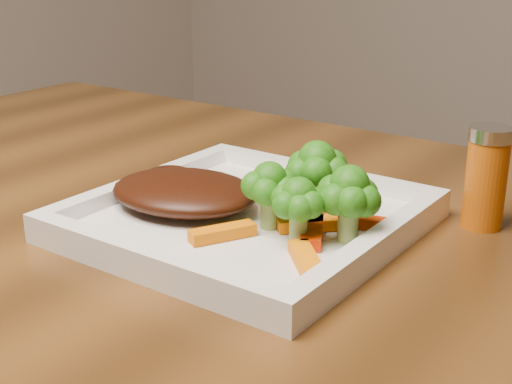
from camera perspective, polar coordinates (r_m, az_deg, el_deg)
The scene contains 13 objects.
plate at distance 0.64m, azimuth -0.73°, elevation -2.46°, with size 0.27×0.27×0.01m, color white.
steak at distance 0.65m, azimuth -5.74°, elevation 0.02°, with size 0.14×0.11×0.03m, color #391508.
broccoli_0 at distance 0.63m, azimuth 4.87°, elevation 1.23°, with size 0.06×0.06×0.07m, color #2A6911, non-canonical shape.
broccoli_1 at distance 0.58m, azimuth 7.44°, elevation -0.94°, with size 0.06×0.06×0.06m, color #1A5B0F, non-canonical shape.
broccoli_2 at distance 0.57m, azimuth 3.42°, elevation -1.34°, with size 0.05×0.05×0.06m, color #2E7814, non-canonical shape.
broccoli_3 at distance 0.60m, azimuth 1.08°, elevation -0.11°, with size 0.05×0.05×0.06m, color #206611, non-canonical shape.
carrot_1 at distance 0.54m, azimuth 4.03°, elevation -5.48°, with size 0.06×0.02×0.01m, color orange.
carrot_2 at distance 0.59m, azimuth -2.70°, elevation -3.27°, with size 0.06×0.02×0.01m, color #DA6903.
carrot_3 at distance 0.61m, azimuth 8.94°, elevation -2.44°, with size 0.05×0.01×0.01m, color red.
carrot_4 at distance 0.67m, azimuth 2.80°, elevation -0.28°, with size 0.06×0.02×0.01m, color #F56704.
carrot_5 at distance 0.59m, azimuth 4.52°, elevation -3.14°, with size 0.06×0.02×0.01m, color red.
carrot_6 at distance 0.61m, azimuth 4.72°, elevation -2.51°, with size 0.06×0.02×0.01m, color #FF7104.
spice_shaker at distance 0.66m, azimuth 17.93°, elevation 1.08°, with size 0.04×0.04×0.09m, color #AD4D09.
Camera 1 is at (0.06, -0.40, 1.00)m, focal length 50.00 mm.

